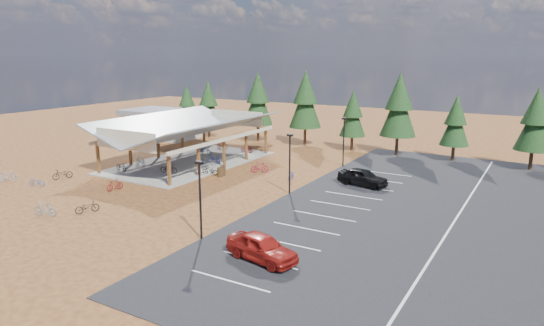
% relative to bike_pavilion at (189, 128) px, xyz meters
% --- Properties ---
extents(ground, '(140.00, 140.00, 0.00)m').
position_rel_bike_pavilion_xyz_m(ground, '(10.00, -7.00, -3.82)').
color(ground, '#562716').
rests_on(ground, ground).
extents(asphalt_lot, '(27.00, 44.00, 0.04)m').
position_rel_bike_pavilion_xyz_m(asphalt_lot, '(28.50, -4.00, -3.80)').
color(asphalt_lot, black).
rests_on(asphalt_lot, ground).
extents(concrete_pad, '(10.60, 18.60, 0.10)m').
position_rel_bike_pavilion_xyz_m(concrete_pad, '(0.00, 0.00, -3.77)').
color(concrete_pad, gray).
rests_on(concrete_pad, ground).
extents(bike_pavilion, '(11.65, 19.40, 4.97)m').
position_rel_bike_pavilion_xyz_m(bike_pavilion, '(0.00, 0.00, 0.00)').
color(bike_pavilion, '#573119').
rests_on(bike_pavilion, concrete_pad).
extents(outbuilding, '(11.00, 7.00, 3.90)m').
position_rel_bike_pavilion_xyz_m(outbuilding, '(-14.00, 11.00, -1.80)').
color(outbuilding, '#ADA593').
rests_on(outbuilding, ground).
extents(lamp_post_0, '(0.50, 0.25, 5.14)m').
position_rel_bike_pavilion_xyz_m(lamp_post_0, '(15.00, -17.00, -0.85)').
color(lamp_post_0, black).
rests_on(lamp_post_0, ground).
extents(lamp_post_1, '(0.50, 0.25, 5.14)m').
position_rel_bike_pavilion_xyz_m(lamp_post_1, '(15.00, -5.00, -0.85)').
color(lamp_post_1, black).
rests_on(lamp_post_1, ground).
extents(lamp_post_2, '(0.50, 0.25, 5.14)m').
position_rel_bike_pavilion_xyz_m(lamp_post_2, '(15.00, 7.00, -0.85)').
color(lamp_post_2, black).
rests_on(lamp_post_2, ground).
extents(trash_bin_0, '(0.60, 0.60, 0.90)m').
position_rel_bike_pavilion_xyz_m(trash_bin_0, '(6.39, -2.77, -3.37)').
color(trash_bin_0, '#3E2A16').
rests_on(trash_bin_0, ground).
extents(trash_bin_1, '(0.60, 0.60, 0.90)m').
position_rel_bike_pavilion_xyz_m(trash_bin_1, '(6.46, -3.28, -3.37)').
color(trash_bin_1, '#3E2A16').
rests_on(trash_bin_1, ground).
extents(pine_0, '(3.08, 3.08, 7.18)m').
position_rel_bike_pavilion_xyz_m(pine_0, '(-13.58, 15.95, 0.56)').
color(pine_0, '#382314').
rests_on(pine_0, ground).
extents(pine_1, '(3.42, 3.42, 7.96)m').
position_rel_bike_pavilion_xyz_m(pine_1, '(-8.46, 14.49, 1.03)').
color(pine_1, '#382314').
rests_on(pine_1, ground).
extents(pine_2, '(4.00, 4.00, 9.31)m').
position_rel_bike_pavilion_xyz_m(pine_2, '(-0.80, 15.39, 1.87)').
color(pine_2, '#382314').
rests_on(pine_2, ground).
extents(pine_3, '(4.14, 4.14, 9.64)m').
position_rel_bike_pavilion_xyz_m(pine_3, '(6.10, 15.84, 2.07)').
color(pine_3, '#382314').
rests_on(pine_3, ground).
extents(pine_4, '(3.16, 3.16, 7.37)m').
position_rel_bike_pavilion_xyz_m(pine_4, '(12.66, 15.61, 0.67)').
color(pine_4, '#382314').
rests_on(pine_4, ground).
extents(pine_5, '(4.13, 4.13, 9.61)m').
position_rel_bike_pavilion_xyz_m(pine_5, '(18.35, 15.22, 2.05)').
color(pine_5, '#382314').
rests_on(pine_5, ground).
extents(pine_6, '(3.14, 3.14, 7.31)m').
position_rel_bike_pavilion_xyz_m(pine_6, '(24.59, 15.50, 0.63)').
color(pine_6, '#382314').
rests_on(pine_6, ground).
extents(pine_7, '(3.63, 3.63, 8.45)m').
position_rel_bike_pavilion_xyz_m(pine_7, '(32.26, 15.06, 1.34)').
color(pine_7, '#382314').
rests_on(pine_7, ground).
extents(bike_0, '(1.79, 0.92, 0.90)m').
position_rel_bike_pavilion_xyz_m(bike_0, '(-3.40, -6.63, -3.27)').
color(bike_0, black).
rests_on(bike_0, concrete_pad).
extents(bike_1, '(1.93, 0.96, 1.12)m').
position_rel_bike_pavilion_xyz_m(bike_1, '(-3.50, -3.87, -3.17)').
color(bike_1, gray).
rests_on(bike_1, concrete_pad).
extents(bike_2, '(1.89, 0.82, 0.97)m').
position_rel_bike_pavilion_xyz_m(bike_2, '(-0.90, 3.75, -3.24)').
color(bike_2, navy).
rests_on(bike_2, concrete_pad).
extents(bike_3, '(1.64, 0.48, 0.98)m').
position_rel_bike_pavilion_xyz_m(bike_3, '(-1.35, 7.80, -3.23)').
color(bike_3, maroon).
rests_on(bike_3, concrete_pad).
extents(bike_4, '(1.87, 1.07, 0.93)m').
position_rel_bike_pavilion_xyz_m(bike_4, '(1.44, -4.99, -3.26)').
color(bike_4, black).
rests_on(bike_4, concrete_pad).
extents(bike_5, '(1.81, 1.00, 1.05)m').
position_rel_bike_pavilion_xyz_m(bike_5, '(3.48, -1.42, -3.20)').
color(bike_5, gray).
rests_on(bike_5, concrete_pad).
extents(bike_6, '(1.87, 1.04, 0.93)m').
position_rel_bike_pavilion_xyz_m(bike_6, '(2.72, 0.85, -3.26)').
color(bike_6, '#253593').
rests_on(bike_6, concrete_pad).
extents(bike_7, '(1.61, 0.66, 0.94)m').
position_rel_bike_pavilion_xyz_m(bike_7, '(2.59, 7.33, -3.25)').
color(bike_7, maroon).
rests_on(bike_7, concrete_pad).
extents(bike_8, '(1.15, 2.00, 0.99)m').
position_rel_bike_pavilion_xyz_m(bike_8, '(-5.98, -11.53, -3.33)').
color(bike_8, black).
rests_on(bike_8, ground).
extents(bike_9, '(1.66, 1.55, 1.06)m').
position_rel_bike_pavilion_xyz_m(bike_9, '(-9.55, -14.78, -3.29)').
color(bike_9, gray).
rests_on(bike_9, ground).
extents(bike_10, '(1.61, 1.04, 0.80)m').
position_rel_bike_pavilion_xyz_m(bike_10, '(-5.70, -14.42, -3.42)').
color(bike_10, '#1C4B92').
rests_on(bike_10, ground).
extents(bike_11, '(0.66, 1.69, 0.99)m').
position_rel_bike_pavilion_xyz_m(bike_11, '(1.38, -11.83, -3.33)').
color(bike_11, maroon).
rests_on(bike_11, ground).
extents(bike_12, '(1.30, 1.85, 0.92)m').
position_rel_bike_pavilion_xyz_m(bike_12, '(4.32, -17.15, -3.36)').
color(bike_12, black).
rests_on(bike_12, ground).
extents(bike_13, '(1.93, 1.08, 1.12)m').
position_rel_bike_pavilion_xyz_m(bike_13, '(2.29, -19.20, -3.26)').
color(bike_13, gray).
rests_on(bike_13, ground).
extents(bike_14, '(1.03, 1.88, 0.94)m').
position_rel_bike_pavilion_xyz_m(bike_14, '(13.00, -0.94, -3.36)').
color(bike_14, navy).
rests_on(bike_14, ground).
extents(bike_15, '(1.74, 1.52, 1.09)m').
position_rel_bike_pavilion_xyz_m(bike_15, '(8.89, 0.05, -3.28)').
color(bike_15, maroon).
rests_on(bike_15, ground).
extents(bike_16, '(1.73, 0.79, 0.88)m').
position_rel_bike_pavilion_xyz_m(bike_16, '(5.18, -3.22, -3.38)').
color(bike_16, black).
rests_on(bike_16, ground).
extents(car_0, '(4.86, 2.75, 1.56)m').
position_rel_bike_pavilion_xyz_m(car_0, '(20.10, -17.89, -3.00)').
color(car_0, maroon).
rests_on(car_0, asphalt_lot).
extents(car_4, '(4.81, 2.52, 1.56)m').
position_rel_bike_pavilion_xyz_m(car_4, '(19.53, 0.49, -3.00)').
color(car_4, black).
rests_on(car_4, asphalt_lot).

